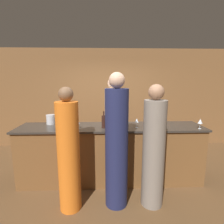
{
  "coord_description": "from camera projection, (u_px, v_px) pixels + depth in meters",
  "views": [
    {
      "loc": [
        -0.1,
        -3.15,
        1.92
      ],
      "look_at": [
        0.02,
        0.1,
        1.33
      ],
      "focal_mm": 28.0,
      "sensor_mm": 36.0,
      "label": 1
    }
  ],
  "objects": [
    {
      "name": "bartender",
      "position": [
        112.0,
        124.0,
        4.04
      ],
      "size": [
        0.35,
        0.35,
        1.96
      ],
      "rotation": [
        0.0,
        0.0,
        3.14
      ],
      "color": "silver",
      "rests_on": "ground_plane"
    },
    {
      "name": "wine_bottle_0",
      "position": [
        148.0,
        118.0,
        3.44
      ],
      "size": [
        0.08,
        0.08,
        0.3
      ],
      "color": "black",
      "rests_on": "bar_counter"
    },
    {
      "name": "wine_glass_3",
      "position": [
        200.0,
        122.0,
        3.06
      ],
      "size": [
        0.08,
        0.08,
        0.17
      ],
      "color": "silver",
      "rests_on": "bar_counter"
    },
    {
      "name": "ice_bucket",
      "position": [
        51.0,
        119.0,
        3.39
      ],
      "size": [
        0.16,
        0.16,
        0.18
      ],
      "color": "silver",
      "rests_on": "bar_counter"
    },
    {
      "name": "guest_0",
      "position": [
        117.0,
        146.0,
        2.6
      ],
      "size": [
        0.34,
        0.34,
        2.03
      ],
      "color": "#1E234C",
      "rests_on": "ground_plane"
    },
    {
      "name": "wine_glass_0",
      "position": [
        62.0,
        119.0,
        3.21
      ],
      "size": [
        0.07,
        0.07,
        0.19
      ],
      "color": "silver",
      "rests_on": "bar_counter"
    },
    {
      "name": "guest_1",
      "position": [
        154.0,
        151.0,
        2.61
      ],
      "size": [
        0.33,
        0.33,
        1.87
      ],
      "color": "gray",
      "rests_on": "ground_plane"
    },
    {
      "name": "wine_glass_2",
      "position": [
        78.0,
        122.0,
        3.07
      ],
      "size": [
        0.07,
        0.07,
        0.16
      ],
      "color": "silver",
      "rests_on": "bar_counter"
    },
    {
      "name": "ground_plane",
      "position": [
        111.0,
        179.0,
        3.45
      ],
      "size": [
        14.0,
        14.0,
        0.0
      ],
      "primitive_type": "plane",
      "color": "brown"
    },
    {
      "name": "wine_bottle_1",
      "position": [
        104.0,
        121.0,
        3.12
      ],
      "size": [
        0.08,
        0.08,
        0.3
      ],
      "color": "black",
      "rests_on": "bar_counter"
    },
    {
      "name": "back_wall",
      "position": [
        109.0,
        98.0,
        5.11
      ],
      "size": [
        8.0,
        0.06,
        2.8
      ],
      "color": "brown",
      "rests_on": "ground_plane"
    },
    {
      "name": "bar_counter",
      "position": [
        111.0,
        153.0,
        3.35
      ],
      "size": [
        3.43,
        0.71,
        1.08
      ],
      "color": "brown",
      "rests_on": "ground_plane"
    },
    {
      "name": "wine_glass_1",
      "position": [
        137.0,
        121.0,
        3.13
      ],
      "size": [
        0.07,
        0.07,
        0.17
      ],
      "color": "silver",
      "rests_on": "bar_counter"
    },
    {
      "name": "guest_2",
      "position": [
        69.0,
        155.0,
        2.53
      ],
      "size": [
        0.32,
        0.32,
        1.84
      ],
      "color": "orange",
      "rests_on": "ground_plane"
    }
  ]
}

